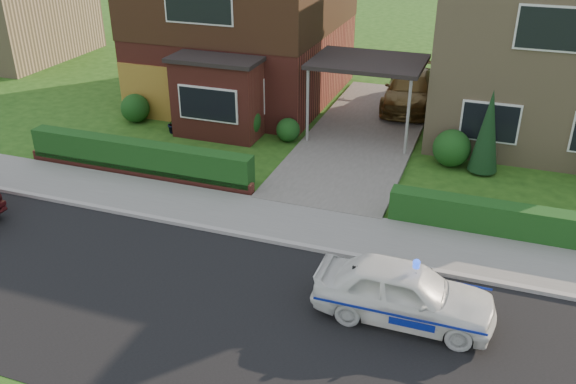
% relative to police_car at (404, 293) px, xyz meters
% --- Properties ---
extents(ground, '(120.00, 120.00, 0.00)m').
position_rel_police_car_xyz_m(ground, '(-3.12, -1.20, -0.63)').
color(ground, '#1E4612').
rests_on(ground, ground).
extents(road, '(60.00, 6.00, 0.02)m').
position_rel_police_car_xyz_m(road, '(-3.12, -1.20, -0.63)').
color(road, black).
rests_on(road, ground).
extents(kerb, '(60.00, 0.16, 0.12)m').
position_rel_police_car_xyz_m(kerb, '(-3.12, 1.85, -0.57)').
color(kerb, '#9E9993').
rests_on(kerb, ground).
extents(sidewalk, '(60.00, 2.00, 0.10)m').
position_rel_police_car_xyz_m(sidewalk, '(-3.12, 2.90, -0.58)').
color(sidewalk, slate).
rests_on(sidewalk, ground).
extents(driveway, '(3.80, 12.00, 0.12)m').
position_rel_police_car_xyz_m(driveway, '(-3.12, 9.80, -0.57)').
color(driveway, '#666059').
rests_on(driveway, ground).
extents(house_left, '(7.50, 9.53, 7.25)m').
position_rel_police_car_xyz_m(house_left, '(-8.90, 12.70, 3.18)').
color(house_left, maroon).
rests_on(house_left, ground).
extents(house_right, '(7.50, 8.06, 7.25)m').
position_rel_police_car_xyz_m(house_right, '(2.68, 12.79, 3.03)').
color(house_right, tan).
rests_on(house_right, ground).
extents(carport_link, '(3.80, 3.00, 2.77)m').
position_rel_police_car_xyz_m(carport_link, '(-3.12, 9.75, 2.02)').
color(carport_link, black).
rests_on(carport_link, ground).
extents(garage_door, '(2.20, 0.10, 2.10)m').
position_rel_police_car_xyz_m(garage_door, '(-11.37, 8.76, 0.42)').
color(garage_door, brown).
rests_on(garage_door, ground).
extents(dwarf_wall, '(7.70, 0.25, 0.36)m').
position_rel_police_car_xyz_m(dwarf_wall, '(-8.92, 4.10, -0.45)').
color(dwarf_wall, maroon).
rests_on(dwarf_wall, ground).
extents(hedge_left, '(7.50, 0.55, 0.90)m').
position_rel_police_car_xyz_m(hedge_left, '(-8.92, 4.25, -0.63)').
color(hedge_left, '#123A15').
rests_on(hedge_left, ground).
extents(hedge_right, '(7.50, 0.55, 0.80)m').
position_rel_police_car_xyz_m(hedge_right, '(2.68, 4.15, -0.63)').
color(hedge_right, '#123A15').
rests_on(hedge_right, ground).
extents(shrub_left_far, '(1.08, 1.08, 1.08)m').
position_rel_police_car_xyz_m(shrub_left_far, '(-11.62, 8.30, -0.09)').
color(shrub_left_far, '#123A15').
rests_on(shrub_left_far, ground).
extents(shrub_left_mid, '(1.32, 1.32, 1.32)m').
position_rel_police_car_xyz_m(shrub_left_mid, '(-7.12, 8.10, 0.03)').
color(shrub_left_mid, '#123A15').
rests_on(shrub_left_mid, ground).
extents(shrub_left_near, '(0.84, 0.84, 0.84)m').
position_rel_police_car_xyz_m(shrub_left_near, '(-5.52, 8.40, -0.21)').
color(shrub_left_near, '#123A15').
rests_on(shrub_left_near, ground).
extents(shrub_right_near, '(1.20, 1.20, 1.20)m').
position_rel_police_car_xyz_m(shrub_right_near, '(0.08, 8.20, -0.03)').
color(shrub_right_near, '#123A15').
rests_on(shrub_right_near, ground).
extents(conifer_a, '(0.90, 0.90, 2.60)m').
position_rel_police_car_xyz_m(conifer_a, '(1.08, 8.00, 0.67)').
color(conifer_a, black).
rests_on(conifer_a, ground).
extents(neighbour_left, '(6.50, 7.00, 5.20)m').
position_rel_police_car_xyz_m(neighbour_left, '(-23.12, 14.80, 1.97)').
color(neighbour_left, tan).
rests_on(neighbour_left, ground).
extents(police_car, '(3.41, 3.72, 1.43)m').
position_rel_police_car_xyz_m(police_car, '(0.00, 0.00, 0.00)').
color(police_car, white).
rests_on(police_car, ground).
extents(driveway_car, '(2.13, 4.73, 1.35)m').
position_rel_police_car_xyz_m(driveway_car, '(-2.12, 13.30, 0.16)').
color(driveway_car, brown).
rests_on(driveway_car, driveway).
extents(potted_plant_a, '(0.43, 0.33, 0.75)m').
position_rel_police_car_xyz_m(potted_plant_a, '(-10.51, 4.80, -0.26)').
color(potted_plant_a, gray).
rests_on(potted_plant_a, ground).
extents(potted_plant_b, '(0.50, 0.50, 0.71)m').
position_rel_police_car_xyz_m(potted_plant_b, '(-9.70, 7.73, -0.28)').
color(potted_plant_b, gray).
rests_on(potted_plant_b, ground).
extents(potted_plant_c, '(0.60, 0.60, 0.83)m').
position_rel_police_car_xyz_m(potted_plant_c, '(-9.08, 4.80, -0.22)').
color(potted_plant_c, gray).
rests_on(potted_plant_c, ground).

